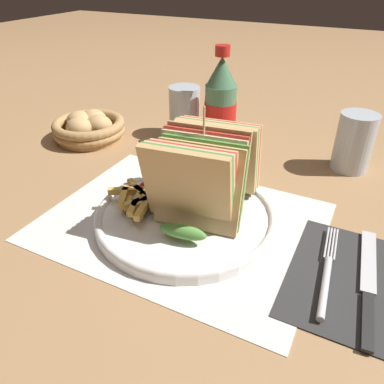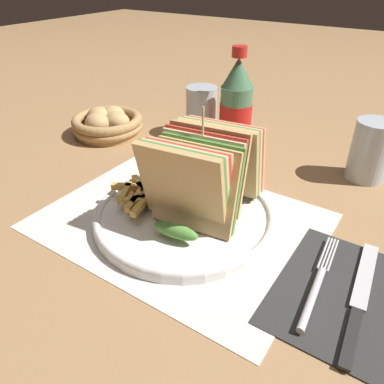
% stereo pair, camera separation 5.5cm
% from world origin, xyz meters
% --- Properties ---
extents(ground_plane, '(4.00, 4.00, 0.00)m').
position_xyz_m(ground_plane, '(0.00, 0.00, 0.00)').
color(ground_plane, '#9E754C').
extents(placemat, '(0.40, 0.30, 0.00)m').
position_xyz_m(placemat, '(-0.03, -0.03, 0.00)').
color(placemat, silver).
rests_on(placemat, ground_plane).
extents(plate_main, '(0.27, 0.27, 0.02)m').
position_xyz_m(plate_main, '(-0.03, -0.02, 0.01)').
color(plate_main, white).
rests_on(plate_main, ground_plane).
extents(club_sandwich, '(0.13, 0.20, 0.16)m').
position_xyz_m(club_sandwich, '(-0.01, -0.00, 0.08)').
color(club_sandwich, tan).
rests_on(club_sandwich, plate_main).
extents(fries_pile, '(0.09, 0.09, 0.02)m').
position_xyz_m(fries_pile, '(-0.10, -0.04, 0.03)').
color(fries_pile, gold).
rests_on(fries_pile, plate_main).
extents(ketchup_blob, '(0.03, 0.03, 0.01)m').
position_xyz_m(ketchup_blob, '(-0.11, -0.00, 0.03)').
color(ketchup_blob, maroon).
rests_on(ketchup_blob, plate_main).
extents(napkin, '(0.14, 0.20, 0.00)m').
position_xyz_m(napkin, '(0.21, -0.04, 0.00)').
color(napkin, '#2D2D2D').
rests_on(napkin, ground_plane).
extents(fork, '(0.03, 0.17, 0.01)m').
position_xyz_m(fork, '(0.18, -0.06, 0.01)').
color(fork, silver).
rests_on(fork, napkin).
extents(knife, '(0.03, 0.20, 0.00)m').
position_xyz_m(knife, '(0.23, -0.04, 0.01)').
color(knife, black).
rests_on(knife, napkin).
extents(coke_bottle_near, '(0.07, 0.07, 0.20)m').
position_xyz_m(coke_bottle_near, '(-0.09, 0.26, 0.08)').
color(coke_bottle_near, '#4C7F5B').
rests_on(coke_bottle_near, ground_plane).
extents(glass_near, '(0.07, 0.07, 0.11)m').
position_xyz_m(glass_near, '(0.17, 0.26, 0.05)').
color(glass_near, silver).
rests_on(glass_near, ground_plane).
extents(glass_far, '(0.07, 0.07, 0.11)m').
position_xyz_m(glass_far, '(-0.18, 0.26, 0.05)').
color(glass_far, silver).
rests_on(glass_far, ground_plane).
extents(bread_basket, '(0.15, 0.15, 0.06)m').
position_xyz_m(bread_basket, '(-0.35, 0.15, 0.03)').
color(bread_basket, '#AD8451').
rests_on(bread_basket, ground_plane).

